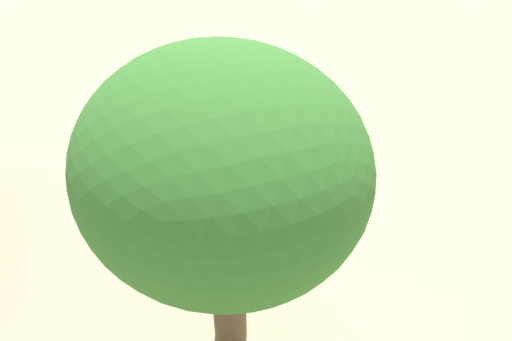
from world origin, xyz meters
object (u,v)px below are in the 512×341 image
(wooden_bench, at_px, (244,227))
(picnic_table_near, at_px, (212,124))
(person_handler, at_px, (358,138))
(shade_tree_main, at_px, (222,166))
(elephant, at_px, (284,154))

(wooden_bench, xyz_separation_m, picnic_table_near, (5.23, -0.56, 0.12))
(person_handler, height_order, shade_tree_main, shade_tree_main)
(elephant, distance_m, person_handler, 2.59)
(elephant, relative_size, wooden_bench, 1.52)
(person_handler, bearing_deg, picnic_table_near, -38.38)
(shade_tree_main, relative_size, picnic_table_near, 3.97)
(person_handler, distance_m, wooden_bench, 5.25)
(elephant, relative_size, person_handler, 1.24)
(wooden_bench, height_order, picnic_table_near, wooden_bench)
(shade_tree_main, xyz_separation_m, wooden_bench, (2.84, -1.27, -4.62))
(elephant, distance_m, shade_tree_main, 7.47)
(shade_tree_main, bearing_deg, wooden_bench, -24.18)
(shade_tree_main, distance_m, picnic_table_near, 9.42)
(person_handler, xyz_separation_m, picnic_table_near, (3.04, 4.18, -0.36))
(wooden_bench, bearing_deg, shade_tree_main, 106.50)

